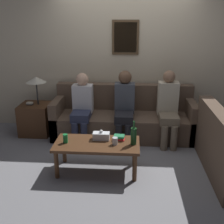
% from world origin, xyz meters
% --- Properties ---
extents(ground_plane, '(16.00, 16.00, 0.00)m').
position_xyz_m(ground_plane, '(0.00, 0.00, 0.00)').
color(ground_plane, gray).
extents(wall_back, '(9.00, 0.08, 2.60)m').
position_xyz_m(wall_back, '(0.00, 0.94, 1.30)').
color(wall_back, beige).
rests_on(wall_back, ground_plane).
extents(couch_main, '(2.48, 0.83, 0.89)m').
position_xyz_m(couch_main, '(0.00, 0.50, 0.31)').
color(couch_main, brown).
rests_on(couch_main, ground_plane).
extents(coffee_table, '(1.16, 0.56, 0.43)m').
position_xyz_m(coffee_table, '(-0.32, -0.79, 0.37)').
color(coffee_table, '#4C2D19').
rests_on(coffee_table, ground_plane).
extents(side_table_with_lamp, '(0.53, 0.53, 1.06)m').
position_xyz_m(side_table_with_lamp, '(-1.60, 0.46, 0.33)').
color(side_table_with_lamp, '#4C2D19').
rests_on(side_table_with_lamp, ground_plane).
extents(wine_bottle, '(0.08, 0.08, 0.33)m').
position_xyz_m(wine_bottle, '(0.17, -0.79, 0.56)').
color(wine_bottle, '#19421E').
rests_on(wine_bottle, coffee_table).
extents(drinking_glass, '(0.07, 0.07, 0.10)m').
position_xyz_m(drinking_glass, '(-0.08, -0.82, 0.48)').
color(drinking_glass, silver).
rests_on(drinking_glass, coffee_table).
extents(book_stack, '(0.17, 0.13, 0.07)m').
position_xyz_m(book_stack, '(-0.03, -0.67, 0.46)').
color(book_stack, red).
rests_on(book_stack, coffee_table).
extents(soda_can, '(0.07, 0.07, 0.12)m').
position_xyz_m(soda_can, '(-0.75, -0.81, 0.49)').
color(soda_can, '#197A38').
rests_on(soda_can, coffee_table).
extents(tissue_box, '(0.23, 0.12, 0.15)m').
position_xyz_m(tissue_box, '(-0.28, -0.67, 0.48)').
color(tissue_box, silver).
rests_on(tissue_box, coffee_table).
extents(person_left, '(0.34, 0.60, 1.15)m').
position_xyz_m(person_left, '(-0.71, 0.30, 0.62)').
color(person_left, '#2D334C').
rests_on(person_left, ground_plane).
extents(person_middle, '(0.34, 0.65, 1.19)m').
position_xyz_m(person_middle, '(0.02, 0.31, 0.64)').
color(person_middle, black).
rests_on(person_middle, ground_plane).
extents(person_right, '(0.34, 0.64, 1.21)m').
position_xyz_m(person_right, '(0.75, 0.29, 0.64)').
color(person_right, '#756651').
rests_on(person_right, ground_plane).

